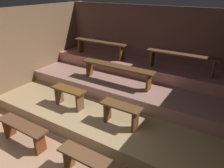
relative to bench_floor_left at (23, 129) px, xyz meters
name	(u,v)px	position (x,y,z in m)	size (l,w,h in m)	color
ground	(106,117)	(0.82, 1.66, -0.39)	(6.00, 5.07, 0.08)	#A5795D
wall_back	(145,48)	(0.82, 3.82, 0.85)	(6.00, 0.06, 2.38)	brown
wall_left	(26,52)	(-1.81, 1.66, 0.85)	(0.06, 5.07, 2.38)	brown
platform_lower	(116,102)	(0.82, 2.15, -0.20)	(5.20, 3.28, 0.30)	#A0845B
platform_middle	(128,83)	(0.82, 2.79, 0.10)	(5.20, 2.00, 0.30)	#986E63
platform_upper	(137,67)	(0.82, 3.33, 0.39)	(5.20, 0.92, 0.30)	#A96F68
bench_floor_left	(23,129)	(0.00, 0.00, 0.00)	(1.16, 0.28, 0.46)	#563321
bench_floor_right	(91,163)	(1.64, 0.00, 0.00)	(1.16, 0.28, 0.46)	brown
bench_lower_left	(69,94)	(0.14, 1.18, 0.28)	(0.83, 0.28, 0.46)	brown
bench_lower_right	(121,111)	(1.50, 1.18, 0.28)	(0.83, 0.28, 0.46)	brown
bench_middle_center	(117,69)	(0.71, 2.36, 0.62)	(1.98, 0.28, 0.46)	brown
bench_upper_left	(100,44)	(-0.40, 3.23, 0.91)	(1.75, 0.28, 0.46)	#553422
bench_upper_right	(181,57)	(2.04, 3.23, 0.91)	(1.75, 0.28, 0.46)	brown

